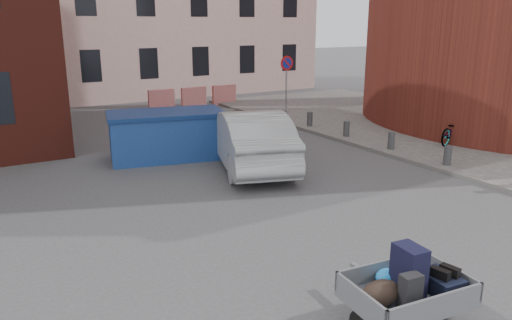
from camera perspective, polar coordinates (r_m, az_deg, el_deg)
ground at (r=10.64m, az=5.40°, el=-7.28°), size 120.00×120.00×0.00m
sidewalk at (r=20.22m, az=21.87°, el=2.81°), size 9.00×24.00×0.12m
no_parking_sign at (r=21.13m, az=3.52°, el=9.76°), size 0.60×0.09×2.65m
bollards at (r=16.78m, az=15.21°, el=2.15°), size 0.22×9.02×0.55m
barriers at (r=25.25m, az=-7.10°, el=7.14°), size 4.70×0.18×1.00m
trailer at (r=7.29m, az=16.81°, el=-13.91°), size 1.70×1.88×1.20m
dumpster at (r=15.71m, az=-10.18°, el=2.85°), size 3.81×2.54×1.47m
silver_car at (r=14.53m, az=-0.63°, el=2.48°), size 3.30×5.38×1.67m
bicycle at (r=18.18m, az=21.65°, el=3.23°), size 1.89×1.06×0.94m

